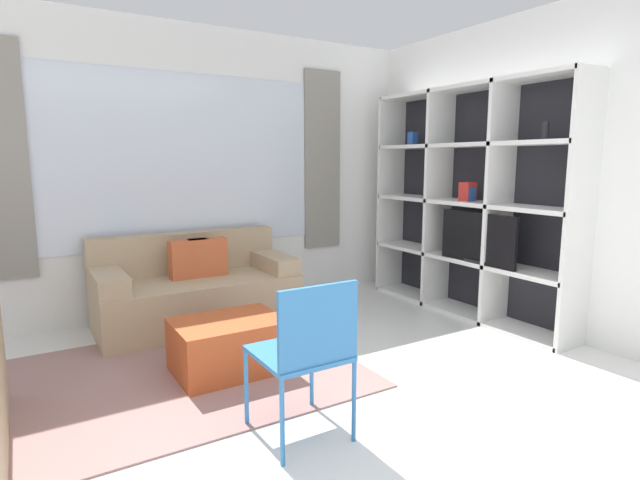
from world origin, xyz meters
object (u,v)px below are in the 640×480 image
Objects in this scene: ottoman at (229,346)px; folding_chair at (306,347)px; couch_main at (196,291)px; shelving_unit at (470,204)px.

ottoman is 1.09m from folding_chair.
couch_main is at bearing 83.50° from ottoman.
shelving_unit is 2.61m from ottoman.
folding_chair is (-0.10, -2.17, 0.21)m from couch_main.
folding_chair is (-2.43, -1.16, -0.54)m from shelving_unit.
shelving_unit is 2.65m from couch_main.
shelving_unit is 2.61× the size of folding_chair.
ottoman is at bearing -96.50° from couch_main.
ottoman is (-0.13, -1.14, -0.12)m from couch_main.
shelving_unit is at bearing -23.47° from couch_main.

